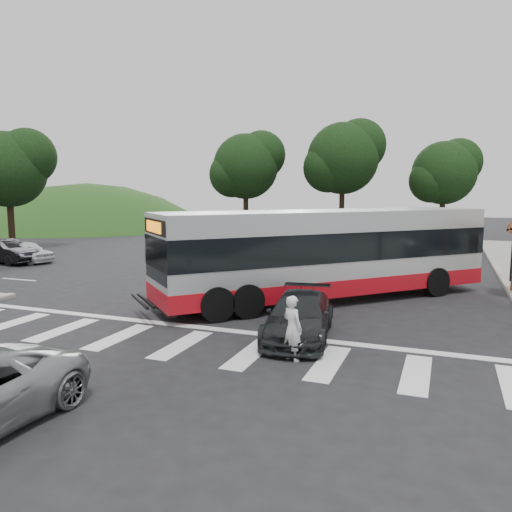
% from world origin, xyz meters
% --- Properties ---
extents(ground, '(140.00, 140.00, 0.00)m').
position_xyz_m(ground, '(0.00, 0.00, 0.00)').
color(ground, black).
rests_on(ground, ground).
extents(curb_east, '(0.30, 40.00, 0.15)m').
position_xyz_m(curb_east, '(9.00, 8.00, 0.07)').
color(curb_east, '#9E9991').
rests_on(curb_east, ground).
extents(hillside_nw, '(44.00, 44.00, 10.00)m').
position_xyz_m(hillside_nw, '(-32.00, 30.00, 0.00)').
color(hillside_nw, '#1E3D13').
rests_on(hillside_nw, ground).
extents(crosswalk_ladder, '(18.00, 2.60, 0.01)m').
position_xyz_m(crosswalk_ladder, '(0.00, -5.00, 0.01)').
color(crosswalk_ladder, silver).
rests_on(crosswalk_ladder, ground).
extents(tree_north_a, '(6.60, 6.15, 10.17)m').
position_xyz_m(tree_north_a, '(-1.92, 26.07, 6.92)').
color(tree_north_a, black).
rests_on(tree_north_a, ground).
extents(tree_north_b, '(5.72, 5.33, 8.43)m').
position_xyz_m(tree_north_b, '(6.07, 28.06, 5.66)').
color(tree_north_b, black).
rests_on(tree_north_b, ground).
extents(tree_north_c, '(6.16, 5.74, 9.30)m').
position_xyz_m(tree_north_c, '(-9.92, 24.06, 6.29)').
color(tree_north_c, black).
rests_on(tree_north_c, ground).
extents(tree_west_a, '(5.72, 5.33, 8.43)m').
position_xyz_m(tree_west_a, '(-21.93, 10.06, 5.66)').
color(tree_west_a, black).
rests_on(tree_west_a, ground).
extents(transit_bus, '(11.07, 11.39, 3.37)m').
position_xyz_m(transit_bus, '(2.32, 1.98, 1.69)').
color(transit_bus, '#A6A8AB').
rests_on(transit_bus, ground).
extents(pedestrian, '(0.70, 0.63, 1.60)m').
position_xyz_m(pedestrian, '(3.12, -5.10, 0.80)').
color(pedestrian, silver).
rests_on(pedestrian, ground).
extents(dark_sedan, '(2.33, 4.44, 1.23)m').
position_xyz_m(dark_sedan, '(2.75, -3.21, 0.61)').
color(dark_sedan, '#212527').
rests_on(dark_sedan, ground).
extents(west_car_white, '(3.81, 2.01, 1.23)m').
position_xyz_m(west_car_white, '(-16.11, 5.50, 0.62)').
color(west_car_white, silver).
rests_on(west_car_white, ground).
extents(west_car_black, '(4.32, 1.96, 1.37)m').
position_xyz_m(west_car_black, '(-16.88, 4.74, 0.69)').
color(west_car_black, black).
rests_on(west_car_black, ground).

